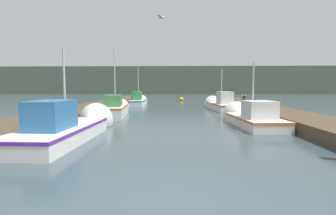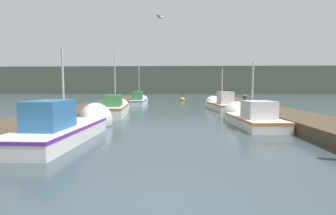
% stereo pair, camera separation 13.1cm
% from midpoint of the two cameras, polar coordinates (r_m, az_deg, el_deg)
% --- Properties ---
extents(ground_plane, '(200.00, 200.00, 0.00)m').
position_cam_midpoint_polar(ground_plane, '(4.34, -0.97, -22.03)').
color(ground_plane, '#38474C').
extents(dock_left, '(2.70, 40.00, 0.50)m').
position_cam_midpoint_polar(dock_left, '(20.99, -16.24, -0.16)').
color(dock_left, '#4C3D2B').
rests_on(dock_left, ground_plane).
extents(dock_right, '(2.70, 40.00, 0.50)m').
position_cam_midpoint_polar(dock_right, '(20.87, 19.06, -0.26)').
color(dock_right, '#4C3D2B').
rests_on(dock_right, ground_plane).
extents(distant_shore_ridge, '(120.00, 16.00, 6.88)m').
position_cam_midpoint_polar(distant_shore_ridge, '(72.67, 1.79, 5.84)').
color(distant_shore_ridge, '#4C5647').
rests_on(distant_shore_ridge, ground_plane).
extents(fishing_boat_0, '(1.87, 6.49, 3.91)m').
position_cam_midpoint_polar(fishing_boat_0, '(10.80, -20.52, -3.82)').
color(fishing_boat_0, silver).
rests_on(fishing_boat_0, ground_plane).
extents(fishing_boat_1, '(2.06, 5.17, 3.66)m').
position_cam_midpoint_polar(fishing_boat_1, '(13.80, 17.25, -2.07)').
color(fishing_boat_1, silver).
rests_on(fishing_boat_1, ground_plane).
extents(fishing_boat_2, '(1.94, 5.79, 4.95)m').
position_cam_midpoint_polar(fishing_boat_2, '(17.98, -11.54, -0.14)').
color(fishing_boat_2, silver).
rests_on(fishing_boat_2, ground_plane).
extents(fishing_boat_3, '(2.14, 6.37, 3.87)m').
position_cam_midpoint_polar(fishing_boat_3, '(22.61, 11.11, 0.71)').
color(fishing_boat_3, silver).
rests_on(fishing_boat_3, ground_plane).
extents(fishing_boat_4, '(1.48, 5.69, 4.43)m').
position_cam_midpoint_polar(fishing_boat_4, '(27.26, -6.57, 1.45)').
color(fishing_boat_4, silver).
rests_on(fishing_boat_4, ground_plane).
extents(mooring_piling_2, '(0.28, 0.28, 0.99)m').
position_cam_midpoint_polar(mooring_piling_2, '(29.88, -7.90, 1.85)').
color(mooring_piling_2, '#473523').
rests_on(mooring_piling_2, ground_plane).
extents(mooring_piling_3, '(0.32, 0.32, 1.31)m').
position_cam_midpoint_polar(mooring_piling_3, '(19.99, 16.04, 0.80)').
color(mooring_piling_3, '#473523').
rests_on(mooring_piling_3, ground_plane).
extents(channel_buoy, '(0.64, 0.64, 1.14)m').
position_cam_midpoint_polar(channel_buoy, '(35.04, 2.82, 1.77)').
color(channel_buoy, gold).
rests_on(channel_buoy, ground_plane).
extents(seagull_lead, '(0.36, 0.54, 0.12)m').
position_cam_midpoint_polar(seagull_lead, '(11.84, -1.71, 18.98)').
color(seagull_lead, white).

